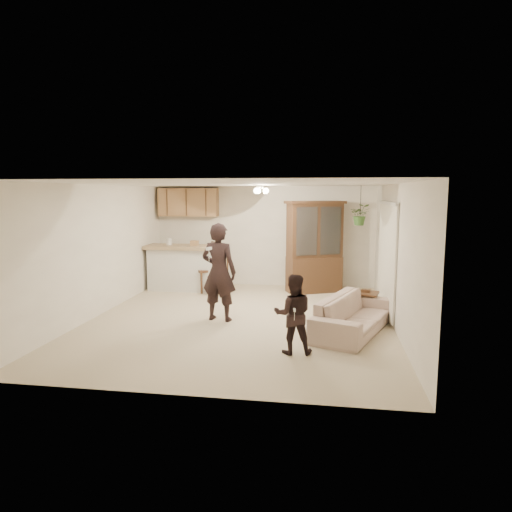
# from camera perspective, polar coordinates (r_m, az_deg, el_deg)

# --- Properties ---
(floor) EXTENTS (6.50, 6.50, 0.00)m
(floor) POSITION_cam_1_polar(r_m,az_deg,el_deg) (8.58, -2.00, -7.94)
(floor) COLOR beige
(floor) RESTS_ON ground
(ceiling) EXTENTS (5.50, 6.50, 0.02)m
(ceiling) POSITION_cam_1_polar(r_m,az_deg,el_deg) (8.25, -2.08, 9.00)
(ceiling) COLOR white
(ceiling) RESTS_ON wall_back
(wall_back) EXTENTS (5.50, 0.02, 2.50)m
(wall_back) POSITION_cam_1_polar(r_m,az_deg,el_deg) (11.51, 0.99, 2.49)
(wall_back) COLOR white
(wall_back) RESTS_ON ground
(wall_front) EXTENTS (5.50, 0.02, 2.50)m
(wall_front) POSITION_cam_1_polar(r_m,az_deg,el_deg) (5.21, -8.76, -4.33)
(wall_front) COLOR white
(wall_front) RESTS_ON ground
(wall_left) EXTENTS (0.02, 6.50, 2.50)m
(wall_left) POSITION_cam_1_polar(r_m,az_deg,el_deg) (9.24, -19.05, 0.69)
(wall_left) COLOR white
(wall_left) RESTS_ON ground
(wall_right) EXTENTS (0.02, 6.50, 2.50)m
(wall_right) POSITION_cam_1_polar(r_m,az_deg,el_deg) (8.26, 17.05, -0.04)
(wall_right) COLOR white
(wall_right) RESTS_ON ground
(breakfast_bar) EXTENTS (1.60, 0.55, 1.00)m
(breakfast_bar) POSITION_cam_1_polar(r_m,az_deg,el_deg) (11.14, -9.12, -1.69)
(breakfast_bar) COLOR silver
(breakfast_bar) RESTS_ON floor
(bar_top) EXTENTS (1.75, 0.70, 0.08)m
(bar_top) POSITION_cam_1_polar(r_m,az_deg,el_deg) (11.07, -9.19, 1.12)
(bar_top) COLOR tan
(bar_top) RESTS_ON breakfast_bar
(upper_cabinets) EXTENTS (1.50, 0.34, 0.70)m
(upper_cabinets) POSITION_cam_1_polar(r_m,az_deg,el_deg) (11.69, -8.45, 6.66)
(upper_cabinets) COLOR #92663F
(upper_cabinets) RESTS_ON wall_back
(vertical_blinds) EXTENTS (0.06, 2.30, 2.10)m
(vertical_blinds) POSITION_cam_1_polar(r_m,az_deg,el_deg) (9.16, 15.96, -0.18)
(vertical_blinds) COLOR silver
(vertical_blinds) RESTS_ON wall_right
(ceiling_fixture) EXTENTS (0.36, 0.36, 0.20)m
(ceiling_fixture) POSITION_cam_1_polar(r_m,az_deg,el_deg) (9.40, 0.52, 8.27)
(ceiling_fixture) COLOR #F7EAB9
(ceiling_fixture) RESTS_ON ceiling
(hanging_plant) EXTENTS (0.43, 0.37, 0.48)m
(hanging_plant) POSITION_cam_1_polar(r_m,az_deg,el_deg) (10.54, 12.90, 5.05)
(hanging_plant) COLOR #2F5A24
(hanging_plant) RESTS_ON ceiling
(plant_cord) EXTENTS (0.01, 0.01, 0.65)m
(plant_cord) POSITION_cam_1_polar(r_m,az_deg,el_deg) (10.53, 12.95, 6.82)
(plant_cord) COLOR black
(plant_cord) RESTS_ON ceiling
(sofa) EXTENTS (1.36, 2.01, 0.73)m
(sofa) POSITION_cam_1_polar(r_m,az_deg,el_deg) (7.91, 12.12, -6.75)
(sofa) COLOR beige
(sofa) RESTS_ON floor
(adult) EXTENTS (0.72, 0.54, 1.80)m
(adult) POSITION_cam_1_polar(r_m,az_deg,el_deg) (8.37, -4.66, -2.04)
(adult) COLOR black
(adult) RESTS_ON floor
(child) EXTENTS (0.72, 0.59, 1.35)m
(child) POSITION_cam_1_polar(r_m,az_deg,el_deg) (6.70, 4.68, -6.54)
(child) COLOR black
(child) RESTS_ON floor
(china_hutch) EXTENTS (1.46, 1.04, 2.15)m
(china_hutch) POSITION_cam_1_polar(r_m,az_deg,el_deg) (10.81, 7.31, 1.07)
(china_hutch) COLOR #3C2616
(china_hutch) RESTS_ON floor
(side_table) EXTENTS (0.53, 0.53, 0.54)m
(side_table) POSITION_cam_1_polar(r_m,az_deg,el_deg) (8.90, 13.52, -5.90)
(side_table) COLOR #3C2616
(side_table) RESTS_ON floor
(chair_bar) EXTENTS (0.47, 0.47, 0.98)m
(chair_bar) POSITION_cam_1_polar(r_m,az_deg,el_deg) (10.59, -4.72, -3.35)
(chair_bar) COLOR #3C2616
(chair_bar) RESTS_ON floor
(chair_hutch_left) EXTENTS (0.72, 0.72, 1.17)m
(chair_hutch_left) POSITION_cam_1_polar(r_m,az_deg,el_deg) (10.98, -6.14, -2.68)
(chair_hutch_left) COLOR #3C2616
(chair_hutch_left) RESTS_ON floor
(chair_hutch_right) EXTENTS (0.69, 0.69, 1.15)m
(chair_hutch_right) POSITION_cam_1_polar(r_m,az_deg,el_deg) (11.14, 8.91, -2.61)
(chair_hutch_right) COLOR #3C2616
(chair_hutch_right) RESTS_ON floor
(controller_adult) EXTENTS (0.07, 0.16, 0.05)m
(controller_adult) POSITION_cam_1_polar(r_m,az_deg,el_deg) (7.91, -5.91, 0.92)
(controller_adult) COLOR white
(controller_adult) RESTS_ON adult
(controller_child) EXTENTS (0.04, 0.11, 0.03)m
(controller_child) POSITION_cam_1_polar(r_m,az_deg,el_deg) (6.42, 4.83, -6.74)
(controller_child) COLOR white
(controller_child) RESTS_ON child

